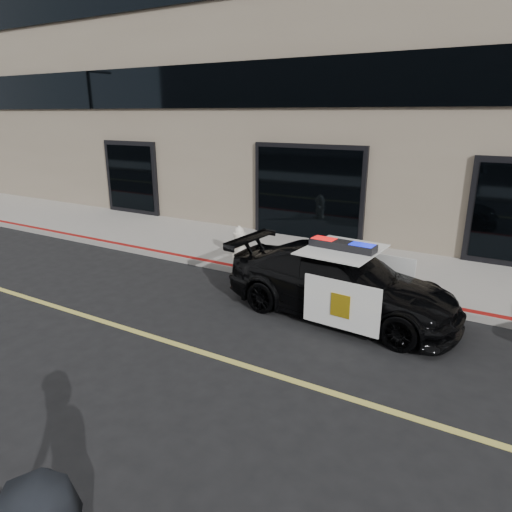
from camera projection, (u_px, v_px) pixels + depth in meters
The scene contains 5 objects.
ground at pixel (188, 348), 7.52m from camera, with size 120.00×120.00×0.00m, color black.
sidewalk_n at pixel (314, 259), 11.83m from camera, with size 60.00×3.50×0.15m, color gray.
building_n at pixel (387, 37), 14.38m from camera, with size 60.00×7.00×12.00m, color #756856.
police_car at pixel (340, 282), 8.60m from camera, with size 2.46×4.71×1.46m.
fire_hydrant at pixel (239, 243), 11.60m from camera, with size 0.38×0.53×0.84m.
Camera 1 is at (4.35, -5.24, 3.71)m, focal length 32.00 mm.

